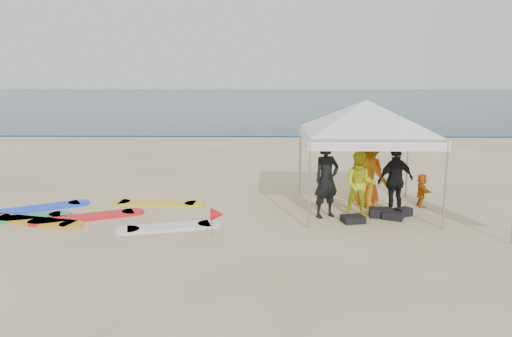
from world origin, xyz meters
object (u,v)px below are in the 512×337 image
object	(u,v)px
person_orange_b	(367,172)
person_orange_a	(369,174)
person_seated	(422,190)
surfboard_spread	(81,215)
canopy_tent	(367,100)
person_black_a	(326,180)
person_black_b	(395,180)
marker_pennant	(217,215)
person_yellow	(360,185)

from	to	relation	value
person_orange_b	person_orange_a	bearing A→B (deg)	90.07
person_seated	surfboard_spread	distance (m)	8.70
canopy_tent	surfboard_spread	distance (m)	7.57
person_orange_a	surfboard_spread	distance (m)	7.31
person_black_a	person_orange_a	distance (m)	1.48
person_black_a	canopy_tent	world-z (taller)	canopy_tent
person_black_b	canopy_tent	world-z (taller)	canopy_tent
person_seated	surfboard_spread	world-z (taller)	person_seated
person_orange_a	person_seated	bearing A→B (deg)	-132.58
marker_pennant	canopy_tent	bearing A→B (deg)	31.37
person_orange_a	person_orange_b	distance (m)	0.41
person_black_b	person_orange_b	size ratio (longest dim) A/B	1.00
person_black_a	canopy_tent	distance (m)	2.20
person_black_a	person_black_b	size ratio (longest dim) A/B	1.09
person_yellow	person_black_b	xyz separation A→B (m)	(0.91, 0.24, 0.05)
person_yellow	person_orange_b	world-z (taller)	person_orange_b
person_black_a	canopy_tent	xyz separation A→B (m)	(1.01, 0.57, 1.87)
person_yellow	surfboard_spread	world-z (taller)	person_yellow
person_black_b	person_yellow	bearing A→B (deg)	-6.76
canopy_tent	marker_pennant	xyz separation A→B (m)	(-3.51, -2.14, -2.31)
person_orange_a	canopy_tent	distance (m)	1.94
person_seated	surfboard_spread	bearing A→B (deg)	97.68
person_orange_a	person_seated	size ratio (longest dim) A/B	2.03
person_black_a	person_seated	bearing A→B (deg)	-8.45
person_orange_a	canopy_tent	xyz separation A→B (m)	(-0.18, -0.30, 1.91)
person_seated	surfboard_spread	size ratio (longest dim) A/B	0.15
person_black_b	canopy_tent	size ratio (longest dim) A/B	0.40
person_orange_a	person_black_b	size ratio (longest dim) A/B	1.04
surfboard_spread	person_orange_b	bearing A→B (deg)	10.76
person_black_a	marker_pennant	size ratio (longest dim) A/B	2.92
person_orange_b	person_seated	xyz separation A→B (m)	(1.38, -0.27, -0.42)
person_yellow	person_seated	world-z (taller)	person_yellow
person_yellow	surfboard_spread	bearing A→B (deg)	-169.51
marker_pennant	surfboard_spread	distance (m)	3.82
person_orange_b	marker_pennant	world-z (taller)	person_orange_b
person_seated	marker_pennant	world-z (taller)	person_seated
person_orange_b	person_black_a	bearing A→B (deg)	52.70
person_black_a	person_orange_a	bearing A→B (deg)	6.81
person_orange_a	marker_pennant	xyz separation A→B (m)	(-3.69, -2.44, -0.40)
person_seated	marker_pennant	xyz separation A→B (m)	(-5.12, -2.57, 0.05)
person_yellow	person_black_b	world-z (taller)	person_black_b
person_black_b	person_seated	distance (m)	1.23
person_orange_b	canopy_tent	size ratio (longest dim) A/B	0.40
person_yellow	person_orange_b	size ratio (longest dim) A/B	0.93
person_black_a	person_yellow	distance (m)	0.83
person_black_a	person_orange_b	distance (m)	1.78
person_orange_b	canopy_tent	distance (m)	2.08
person_orange_a	person_yellow	bearing A→B (deg)	108.43
person_seated	marker_pennant	size ratio (longest dim) A/B	1.38
canopy_tent	surfboard_spread	world-z (taller)	canopy_tent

